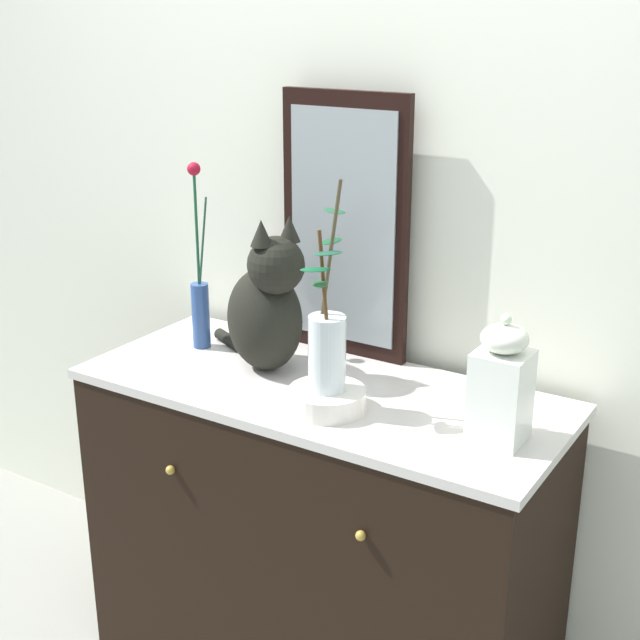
# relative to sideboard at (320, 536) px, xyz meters

# --- Properties ---
(wall_back) EXTENTS (4.40, 0.08, 2.60)m
(wall_back) POSITION_rel_sideboard_xyz_m (0.00, 0.34, 0.85)
(wall_back) COLOR silver
(wall_back) RESTS_ON ground_plane
(sideboard) EXTENTS (1.27, 0.55, 0.89)m
(sideboard) POSITION_rel_sideboard_xyz_m (0.00, 0.00, 0.00)
(sideboard) COLOR black
(sideboard) RESTS_ON ground_plane
(mirror_leaning) EXTENTS (0.38, 0.03, 0.72)m
(mirror_leaning) POSITION_rel_sideboard_xyz_m (-0.08, 0.24, 0.80)
(mirror_leaning) COLOR black
(mirror_leaning) RESTS_ON sideboard
(cat_sitting) EXTENTS (0.39, 0.26, 0.42)m
(cat_sitting) POSITION_rel_sideboard_xyz_m (-0.18, 0.02, 0.62)
(cat_sitting) COLOR black
(cat_sitting) RESTS_ON sideboard
(vase_slim_green) EXTENTS (0.07, 0.05, 0.53)m
(vase_slim_green) POSITION_rel_sideboard_xyz_m (-0.44, 0.06, 0.59)
(vase_slim_green) COLOR #2E4C8A
(vase_slim_green) RESTS_ON sideboard
(bowl_porcelain) EXTENTS (0.19, 0.19, 0.05)m
(bowl_porcelain) POSITION_rel_sideboard_xyz_m (0.09, -0.11, 0.47)
(bowl_porcelain) COLOR white
(bowl_porcelain) RESTS_ON sideboard
(vase_glass_clear) EXTENTS (0.11, 0.17, 0.50)m
(vase_glass_clear) POSITION_rel_sideboard_xyz_m (0.09, -0.11, 0.61)
(vase_glass_clear) COLOR silver
(vase_glass_clear) RESTS_ON bowl_porcelain
(jar_lidded_porcelain) EXTENTS (0.12, 0.12, 0.30)m
(jar_lidded_porcelain) POSITION_rel_sideboard_xyz_m (0.49, -0.04, 0.58)
(jar_lidded_porcelain) COLOR white
(jar_lidded_porcelain) RESTS_ON sideboard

